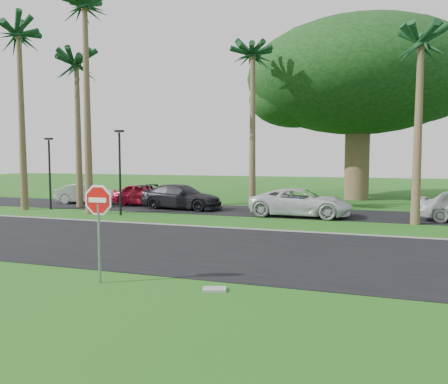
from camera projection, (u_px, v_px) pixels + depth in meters
ground at (141, 256)px, 14.00m from camera, size 120.00×120.00×0.00m
road at (168, 244)px, 15.89m from camera, size 120.00×8.00×0.02m
parking_strip at (246, 211)px, 25.82m from camera, size 120.00×5.00×0.02m
curb at (207, 227)px, 19.72m from camera, size 120.00×0.12×0.06m
stop_sign_near at (98, 213)px, 10.86m from camera, size 1.05×0.07×2.62m
palm_left_far at (19, 39)px, 25.80m from camera, size 5.00×5.00×11.50m
palm_left_mid at (76, 68)px, 27.02m from camera, size 5.00×5.00×10.00m
palm_left_near at (85, 11)px, 23.68m from camera, size 5.00×5.00×12.50m
palm_center at (253, 59)px, 26.52m from camera, size 5.00×5.00×10.50m
palm_right_near at (421, 47)px, 19.98m from camera, size 5.00×5.00×9.50m
canopy_tree at (359, 79)px, 32.22m from camera, size 16.50×16.50×13.12m
streetlight_left at (50, 168)px, 26.40m from camera, size 0.45×0.25×4.34m
streetlight_right at (120, 167)px, 23.72m from camera, size 0.45×0.25×4.64m
car_silver at (87, 194)px, 29.79m from camera, size 4.28×2.01×1.36m
car_red at (144, 195)px, 28.52m from camera, size 4.28×1.92×1.43m
car_dark at (182, 197)px, 26.68m from camera, size 5.28×2.53×1.48m
car_minivan at (301, 203)px, 23.31m from camera, size 5.45×2.65×1.49m
utility_slab at (214, 289)px, 10.35m from camera, size 0.63×0.50×0.06m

